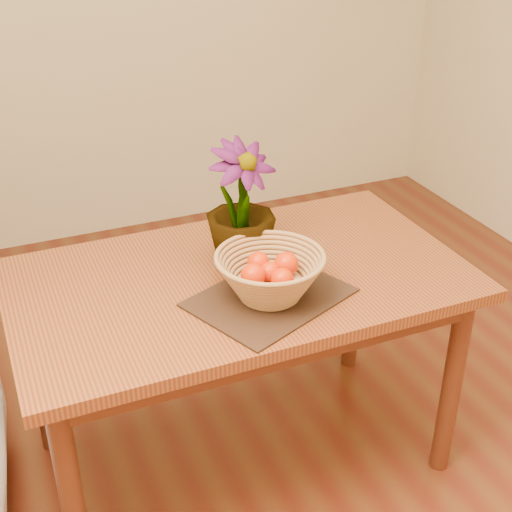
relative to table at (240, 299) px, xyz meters
name	(u,v)px	position (x,y,z in m)	size (l,w,h in m)	color
table	(240,299)	(0.00, 0.00, 0.00)	(1.40, 0.80, 0.75)	brown
placemat	(270,297)	(0.03, -0.16, 0.09)	(0.43, 0.33, 0.01)	#361F13
wicker_basket	(270,277)	(0.03, -0.16, 0.16)	(0.32, 0.32, 0.13)	#AA8647
orange_pile	(270,270)	(0.03, -0.16, 0.18)	(0.19, 0.18, 0.07)	red
potted_plant	(241,205)	(0.04, 0.08, 0.28)	(0.22, 0.22, 0.39)	#174012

